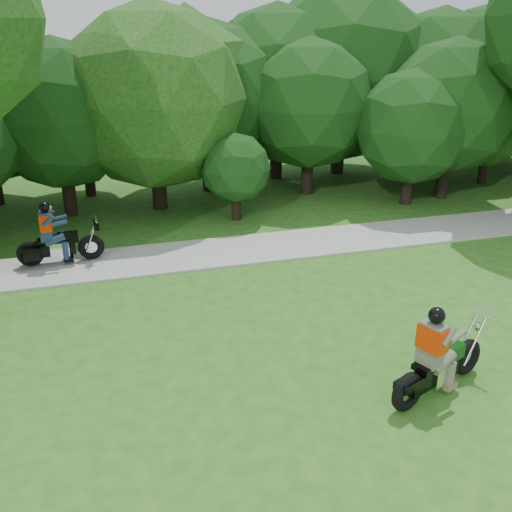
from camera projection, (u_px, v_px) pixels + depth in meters
ground at (458, 405)px, 9.82m from camera, size 100.00×100.00×0.00m
walkway at (299, 244)px, 16.92m from camera, size 60.00×2.20×0.06m
tree_line at (273, 91)px, 21.80m from camera, size 39.94×12.03×7.86m
chopper_motorcycle at (436, 362)px, 9.91m from camera, size 2.39×1.30×1.76m
touring_motorcycle at (54, 241)px, 15.24m from camera, size 2.29×0.68×1.74m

